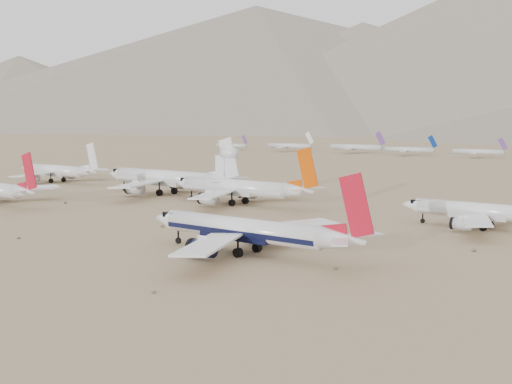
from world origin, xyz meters
TOP-DOWN VIEW (x-y plane):
  - ground at (0.00, 0.00)m, footprint 7000.00×7000.00m
  - main_airliner at (5.68, 2.04)m, footprint 47.56×46.45m
  - row2_gold_tail at (32.60, 57.77)m, footprint 41.11×40.21m
  - row2_orange_tail at (-40.54, 56.80)m, footprint 50.58×49.48m
  - row2_white_trijet at (-75.45, 62.28)m, footprint 56.93×55.63m
  - row2_white_twin at (-143.05, 66.14)m, footprint 47.12×46.11m
  - desert_scrub at (-20.73, -21.89)m, footprint 233.60×121.67m

SIDE VIEW (x-z plane):
  - ground at x=0.00m, z-range 0.00..0.00m
  - desert_scrub at x=-20.73m, z-range -0.03..0.60m
  - row2_gold_tail at x=32.60m, z-range -3.23..11.41m
  - main_airliner at x=5.68m, z-range -3.78..13.01m
  - row2_white_twin at x=-143.05m, z-range -3.68..13.16m
  - row2_orange_tail at x=-40.54m, z-range -3.96..14.08m
  - row2_white_trijet at x=-75.45m, z-range -4.25..15.93m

